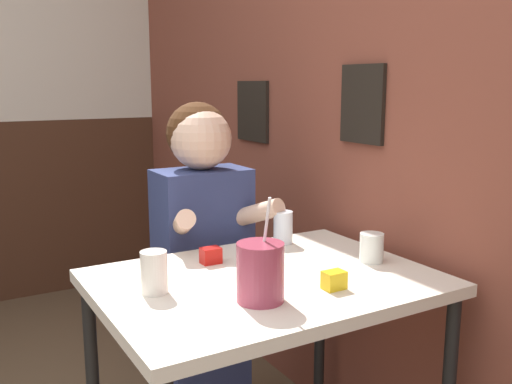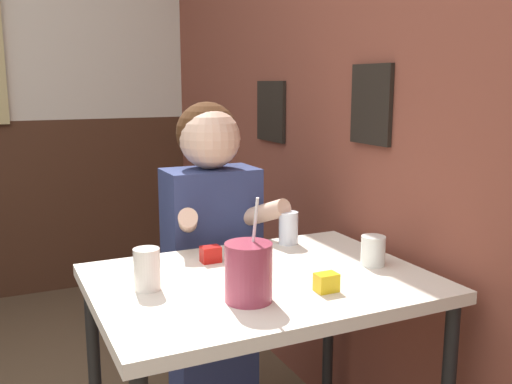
{
  "view_description": "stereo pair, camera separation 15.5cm",
  "coord_description": "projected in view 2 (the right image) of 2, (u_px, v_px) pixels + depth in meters",
  "views": [
    {
      "loc": [
        0.15,
        -1.07,
        1.33
      ],
      "look_at": [
        1.02,
        0.41,
        1.0
      ],
      "focal_mm": 40.0,
      "sensor_mm": 36.0,
      "label": 1
    },
    {
      "loc": [
        0.29,
        -1.14,
        1.33
      ],
      "look_at": [
        1.02,
        0.41,
        1.0
      ],
      "focal_mm": 40.0,
      "sensor_mm": 36.0,
      "label": 2
    }
  ],
  "objects": [
    {
      "name": "brick_wall_right",
      "position": [
        272.0,
        78.0,
        2.68
      ],
      "size": [
        0.08,
        4.6,
        2.7
      ],
      "color": "brown",
      "rests_on": "ground_plane"
    },
    {
      "name": "main_table",
      "position": [
        261.0,
        304.0,
        1.66
      ],
      "size": [
        0.95,
        0.7,
        0.78
      ],
      "color": "beige",
      "rests_on": "ground_plane"
    },
    {
      "name": "person_seated",
      "position": [
        211.0,
        255.0,
        2.15
      ],
      "size": [
        0.42,
        0.42,
        1.26
      ],
      "color": "navy",
      "rests_on": "ground_plane"
    },
    {
      "name": "cocktail_pitcher",
      "position": [
        249.0,
        272.0,
        1.45
      ],
      "size": [
        0.12,
        0.12,
        0.27
      ],
      "color": "#99384C",
      "rests_on": "main_table"
    },
    {
      "name": "glass_near_pitcher",
      "position": [
        288.0,
        228.0,
        1.97
      ],
      "size": [
        0.07,
        0.07,
        0.11
      ],
      "color": "silver",
      "rests_on": "main_table"
    },
    {
      "name": "glass_center",
      "position": [
        373.0,
        251.0,
        1.74
      ],
      "size": [
        0.07,
        0.07,
        0.09
      ],
      "color": "silver",
      "rests_on": "main_table"
    },
    {
      "name": "glass_far_side",
      "position": [
        147.0,
        269.0,
        1.53
      ],
      "size": [
        0.07,
        0.07,
        0.11
      ],
      "color": "silver",
      "rests_on": "main_table"
    },
    {
      "name": "condiment_ketchup",
      "position": [
        211.0,
        254.0,
        1.78
      ],
      "size": [
        0.06,
        0.04,
        0.05
      ],
      "color": "#B7140F",
      "rests_on": "main_table"
    },
    {
      "name": "condiment_mustard",
      "position": [
        326.0,
        282.0,
        1.53
      ],
      "size": [
        0.06,
        0.04,
        0.05
      ],
      "color": "yellow",
      "rests_on": "main_table"
    }
  ]
}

